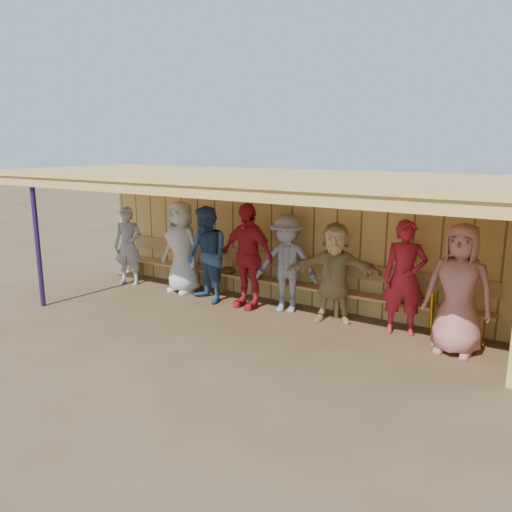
{
  "coord_description": "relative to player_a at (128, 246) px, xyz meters",
  "views": [
    {
      "loc": [
        4.51,
        -6.81,
        2.93
      ],
      "look_at": [
        0.0,
        0.35,
        1.05
      ],
      "focal_mm": 35.0,
      "sensor_mm": 36.0,
      "label": 1
    }
  ],
  "objects": [
    {
      "name": "ground",
      "position": [
        3.33,
        -0.54,
        -0.84
      ],
      "size": [
        90.0,
        90.0,
        0.0
      ],
      "primitive_type": "plane",
      "color": "brown",
      "rests_on": "ground"
    },
    {
      "name": "player_a",
      "position": [
        0.0,
        0.0,
        0.0
      ],
      "size": [
        0.72,
        0.62,
        1.68
      ],
      "primitive_type": "imported",
      "rotation": [
        0.0,
        0.0,
        0.42
      ],
      "color": "#939199",
      "rests_on": "ground"
    },
    {
      "name": "player_b",
      "position": [
        1.34,
        0.16,
        0.09
      ],
      "size": [
        0.97,
        0.69,
        1.86
      ],
      "primitive_type": "imported",
      "rotation": [
        0.0,
        0.0,
        -0.11
      ],
      "color": "silver",
      "rests_on": "ground"
    },
    {
      "name": "player_c",
      "position": [
        2.18,
        -0.09,
        0.08
      ],
      "size": [
        1.08,
        0.96,
        1.83
      ],
      "primitive_type": "imported",
      "rotation": [
        0.0,
        0.0,
        -0.36
      ],
      "color": "#2D4D7B",
      "rests_on": "ground"
    },
    {
      "name": "player_d",
      "position": [
        2.99,
        0.06,
        0.13
      ],
      "size": [
        1.18,
        0.6,
        1.93
      ],
      "primitive_type": "imported",
      "rotation": [
        0.0,
        0.0,
        -0.12
      ],
      "color": "red",
      "rests_on": "ground"
    },
    {
      "name": "player_e",
      "position": [
        3.71,
        0.24,
        0.04
      ],
      "size": [
        1.26,
        0.89,
        1.76
      ],
      "primitive_type": "imported",
      "rotation": [
        0.0,
        0.0,
        0.22
      ],
      "color": "gray",
      "rests_on": "ground"
    },
    {
      "name": "player_f",
      "position": [
        4.64,
        0.2,
        0.01
      ],
      "size": [
        1.65,
        0.99,
        1.7
      ],
      "primitive_type": "imported",
      "rotation": [
        0.0,
        0.0,
        0.34
      ],
      "color": "tan",
      "rests_on": "ground"
    },
    {
      "name": "player_g",
      "position": [
        5.8,
        0.26,
        0.07
      ],
      "size": [
        0.76,
        0.61,
        1.82
      ],
      "primitive_type": "imported",
      "rotation": [
        0.0,
        0.0,
        0.3
      ],
      "color": "#AA1B2C",
      "rests_on": "ground"
    },
    {
      "name": "player_h",
      "position": [
        6.67,
        -0.13,
        0.11
      ],
      "size": [
        0.95,
        0.64,
        1.9
      ],
      "primitive_type": "imported",
      "rotation": [
        0.0,
        0.0,
        -0.04
      ],
      "color": "#B46C65",
      "rests_on": "ground"
    },
    {
      "name": "dugout_structure",
      "position": [
        3.72,
        0.15,
        0.86
      ],
      "size": [
        8.8,
        3.2,
        2.5
      ],
      "color": "#E3B960",
      "rests_on": "ground"
    },
    {
      "name": "bench",
      "position": [
        3.33,
        0.58,
        -0.31
      ],
      "size": [
        7.6,
        0.34,
        0.93
      ],
      "color": "tan",
      "rests_on": "ground"
    },
    {
      "name": "dugout_equipment",
      "position": [
        2.9,
        0.45,
        -0.35
      ],
      "size": [
        5.98,
        0.62,
        0.8
      ],
      "color": "gold",
      "rests_on": "ground"
    }
  ]
}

